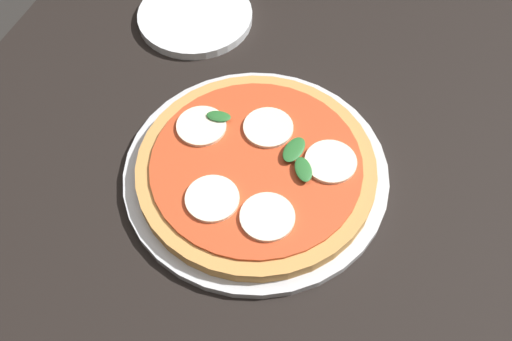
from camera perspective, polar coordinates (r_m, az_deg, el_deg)
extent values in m
cube|color=black|center=(0.75, 1.23, -6.32)|extent=(1.60, 1.02, 0.04)
cube|color=black|center=(1.55, -5.40, 15.00)|extent=(0.07, 0.07, 0.66)
cylinder|color=silver|center=(0.76, 0.00, -0.17)|extent=(0.35, 0.35, 0.01)
cylinder|color=tan|center=(0.75, 0.02, 0.23)|extent=(0.31, 0.31, 0.02)
cylinder|color=#CC4723|center=(0.74, 0.02, 0.71)|extent=(0.27, 0.27, 0.00)
cylinder|color=#F4EACC|center=(0.77, 1.22, 4.27)|extent=(0.07, 0.07, 0.00)
cylinder|color=#F4EACC|center=(0.77, -5.43, 4.41)|extent=(0.07, 0.07, 0.00)
cylinder|color=#F4EACC|center=(0.71, -4.36, -2.79)|extent=(0.07, 0.07, 0.00)
cylinder|color=#F4EACC|center=(0.69, 1.42, -4.70)|extent=(0.07, 0.07, 0.00)
cylinder|color=#F4EACC|center=(0.74, 7.41, 0.88)|extent=(0.07, 0.07, 0.00)
ellipsoid|color=#286B2D|center=(0.73, 4.71, 0.12)|extent=(0.04, 0.04, 0.00)
ellipsoid|color=#286B2D|center=(0.78, -3.72, 5.39)|extent=(0.02, 0.04, 0.00)
ellipsoid|color=#286B2D|center=(0.74, 4.14, 1.99)|extent=(0.05, 0.03, 0.00)
cylinder|color=white|center=(0.97, -6.04, 14.94)|extent=(0.19, 0.19, 0.01)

